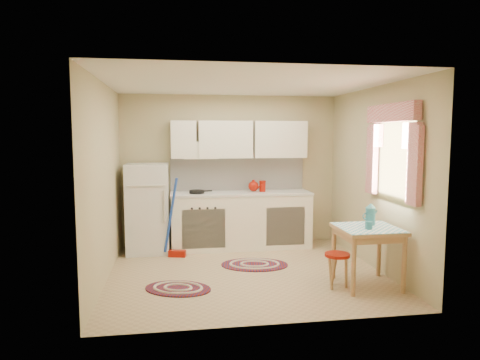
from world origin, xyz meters
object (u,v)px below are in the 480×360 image
table (367,257)px  stool (337,270)px  fridge (148,208)px  base_cabinets (241,221)px

table → stool: 0.42m
table → stool: size_ratio=1.71×
table → stool: bearing=-178.6°
fridge → base_cabinets: (1.49, 0.05, -0.26)m
base_cabinets → stool: bearing=-66.7°
stool → base_cabinets: bearing=113.3°
fridge → base_cabinets: bearing=1.9°
fridge → stool: (2.35, -1.96, -0.49)m
base_cabinets → table: base_cabinets is taller
fridge → table: fridge is taller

